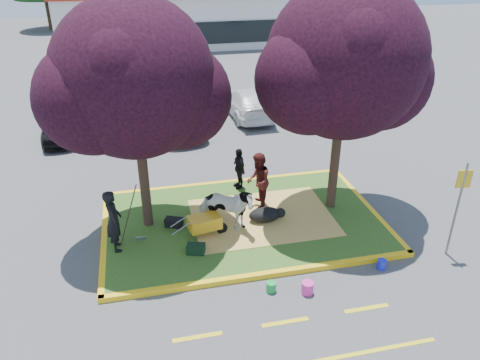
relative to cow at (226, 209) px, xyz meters
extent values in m
plane|color=#424244|center=(0.61, 0.41, -0.84)|extent=(90.00, 90.00, 0.00)
cube|color=#2E5219|center=(0.61, 0.41, -0.77)|extent=(8.00, 5.00, 0.15)
cube|color=yellow|center=(0.61, -2.17, -0.77)|extent=(8.30, 0.16, 0.15)
cube|color=yellow|center=(0.61, 2.99, -0.77)|extent=(8.30, 0.16, 0.15)
cube|color=yellow|center=(-3.47, 0.41, -0.77)|extent=(0.16, 5.30, 0.15)
cube|color=yellow|center=(4.69, 0.41, -0.77)|extent=(0.16, 5.30, 0.15)
cube|color=#E6BD5F|center=(1.21, 0.41, -0.69)|extent=(4.20, 3.00, 0.01)
cylinder|color=black|center=(-2.19, 0.81, 1.07)|extent=(0.28, 0.28, 3.53)
sphere|color=black|center=(-2.19, 0.81, 3.72)|extent=(4.20, 4.20, 4.20)
sphere|color=black|center=(-1.03, 1.01, 3.09)|extent=(2.86, 2.86, 2.86)
sphere|color=black|center=(-3.24, 0.51, 3.34)|extent=(2.86, 2.86, 2.86)
cylinder|color=black|center=(3.51, 0.61, 1.15)|extent=(0.28, 0.28, 3.70)
sphere|color=black|center=(3.51, 0.61, 3.93)|extent=(4.40, 4.40, 4.40)
sphere|color=black|center=(4.72, 0.81, 3.27)|extent=(2.99, 2.99, 2.99)
sphere|color=black|center=(2.41, 0.31, 3.53)|extent=(2.99, 2.99, 2.99)
cube|color=yellow|center=(-1.39, -3.79, -0.84)|extent=(1.10, 0.12, 0.01)
cube|color=yellow|center=(0.61, -3.79, -0.84)|extent=(1.10, 0.12, 0.01)
cube|color=yellow|center=(2.61, -3.79, -0.84)|extent=(1.10, 0.12, 0.01)
cube|color=silver|center=(2.61, 28.41, 1.16)|extent=(20.00, 8.00, 4.00)
cube|color=black|center=(2.61, 24.36, 0.56)|extent=(19.00, 0.10, 1.60)
cylinder|color=black|center=(-9.39, 37.41, 1.12)|extent=(0.44, 0.44, 3.92)
cylinder|color=black|center=(-1.39, 38.91, 0.70)|extent=(0.44, 0.44, 3.08)
cylinder|color=black|center=(6.61, 37.91, 0.98)|extent=(0.44, 0.44, 3.64)
cylinder|color=black|center=(14.61, 38.41, 0.91)|extent=(0.44, 0.44, 3.50)
cylinder|color=black|center=(22.61, 37.41, 0.77)|extent=(0.44, 0.44, 3.22)
imported|color=white|center=(0.00, 0.00, 0.00)|extent=(1.80, 1.33, 1.39)
ellipsoid|color=black|center=(1.23, 0.21, -0.48)|extent=(1.05, 0.69, 0.43)
imported|color=black|center=(-3.09, -0.25, 0.20)|extent=(0.51, 0.70, 1.78)
imported|color=#4A1615|center=(1.23, 1.05, 0.22)|extent=(0.90, 1.04, 1.82)
imported|color=black|center=(0.95, 2.49, 0.01)|extent=(0.48, 0.87, 1.41)
cylinder|color=black|center=(-0.15, -0.16, -0.53)|extent=(0.33, 0.12, 0.32)
cylinder|color=slate|center=(-0.96, -0.35, -0.58)|extent=(0.04, 0.04, 0.23)
cylinder|color=slate|center=(-0.96, 0.04, -0.58)|extent=(0.04, 0.04, 0.23)
cube|color=gold|center=(-0.64, -0.16, -0.26)|extent=(0.99, 0.71, 0.36)
cylinder|color=slate|center=(-1.32, -0.35, -0.24)|extent=(0.59, 0.15, 0.30)
cylinder|color=slate|center=(-1.32, 0.04, -0.24)|extent=(0.59, 0.15, 0.30)
cube|color=black|center=(-1.46, 0.52, -0.56)|extent=(0.58, 0.46, 0.26)
cube|color=black|center=(-1.01, -0.93, -0.56)|extent=(0.55, 0.43, 0.26)
cylinder|color=slate|center=(5.72, -2.29, 0.53)|extent=(0.06, 0.06, 2.75)
cube|color=gold|center=(5.72, -2.29, 1.47)|extent=(0.39, 0.09, 0.50)
cylinder|color=green|center=(0.59, -2.70, -0.71)|extent=(0.31, 0.31, 0.26)
cylinder|color=#EE34A2|center=(1.43, -2.97, -0.68)|extent=(0.33, 0.33, 0.32)
cylinder|color=#1B25DE|center=(3.67, -2.49, -0.72)|extent=(0.28, 0.28, 0.26)
imported|color=black|center=(-5.57, 8.83, -0.22)|extent=(1.95, 3.83, 1.25)
imported|color=gray|center=(-2.91, 9.24, -0.09)|extent=(2.02, 4.72, 1.51)
imported|color=maroon|center=(-0.62, 8.51, -0.22)|extent=(2.75, 4.79, 1.26)
imported|color=white|center=(3.01, 9.86, -0.18)|extent=(2.05, 4.66, 1.33)
imported|color=#56585D|center=(8.64, 9.46, -0.13)|extent=(2.15, 4.49, 1.42)
camera|label=1|loc=(-2.13, -11.26, 6.89)|focal=35.00mm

